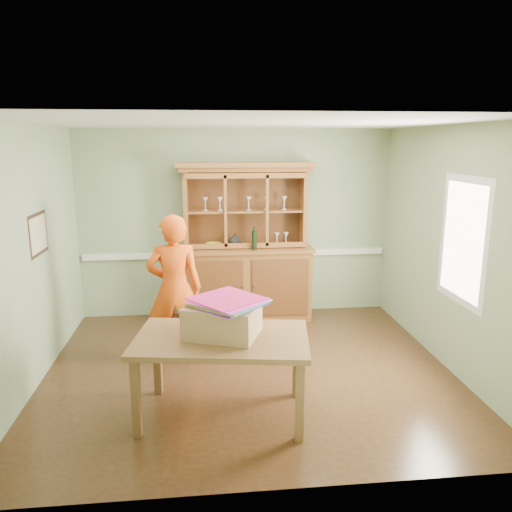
{
  "coord_description": "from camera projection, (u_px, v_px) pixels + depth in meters",
  "views": [
    {
      "loc": [
        -0.47,
        -5.17,
        2.51
      ],
      "look_at": [
        0.12,
        0.4,
        1.23
      ],
      "focal_mm": 35.0,
      "sensor_mm": 36.0,
      "label": 1
    }
  ],
  "objects": [
    {
      "name": "cardboard_box",
      "position": [
        223.0,
        320.0,
        4.54
      ],
      "size": [
        0.76,
        0.69,
        0.29
      ],
      "primitive_type": "cube",
      "rotation": [
        0.0,
        0.0,
        -0.36
      ],
      "color": "#99794F",
      "rests_on": "dining_table"
    },
    {
      "name": "wall_right",
      "position": [
        449.0,
        249.0,
        5.56
      ],
      "size": [
        0.0,
        4.0,
        4.0
      ],
      "primitive_type": "plane",
      "rotation": [
        1.57,
        0.0,
        -1.57
      ],
      "color": "#8BA37A",
      "rests_on": "floor"
    },
    {
      "name": "window_panel",
      "position": [
        462.0,
        241.0,
        5.23
      ],
      "size": [
        0.03,
        0.96,
        1.36
      ],
      "color": "white",
      "rests_on": "wall_right"
    },
    {
      "name": "ceiling",
      "position": [
        248.0,
        123.0,
        5.02
      ],
      "size": [
        4.5,
        4.5,
        0.0
      ],
      "primitive_type": "plane",
      "rotation": [
        3.14,
        0.0,
        0.0
      ],
      "color": "white",
      "rests_on": "wall_back"
    },
    {
      "name": "kite_stack",
      "position": [
        228.0,
        302.0,
        4.49
      ],
      "size": [
        0.77,
        0.77,
        0.06
      ],
      "rotation": [
        0.0,
        0.0,
        0.78
      ],
      "color": "#631FCA",
      "rests_on": "cardboard_box"
    },
    {
      "name": "person",
      "position": [
        175.0,
        289.0,
        5.71
      ],
      "size": [
        0.64,
        0.43,
        1.73
      ],
      "primitive_type": "imported",
      "rotation": [
        0.0,
        0.0,
        3.16
      ],
      "color": "#F5530F",
      "rests_on": "floor"
    },
    {
      "name": "dining_table",
      "position": [
        222.0,
        346.0,
        4.55
      ],
      "size": [
        1.69,
        1.16,
        0.78
      ],
      "rotation": [
        0.0,
        0.0,
        -0.15
      ],
      "color": "brown",
      "rests_on": "floor"
    },
    {
      "name": "wall_back",
      "position": [
        236.0,
        224.0,
        7.26
      ],
      "size": [
        4.5,
        0.0,
        4.5
      ],
      "primitive_type": "plane",
      "rotation": [
        1.57,
        0.0,
        0.0
      ],
      "color": "#8BA37A",
      "rests_on": "floor"
    },
    {
      "name": "wall_left",
      "position": [
        29.0,
        259.0,
        5.09
      ],
      "size": [
        0.0,
        4.0,
        4.0
      ],
      "primitive_type": "plane",
      "rotation": [
        1.57,
        0.0,
        1.57
      ],
      "color": "#8BA37A",
      "rests_on": "floor"
    },
    {
      "name": "china_hutch",
      "position": [
        246.0,
        265.0,
        7.15
      ],
      "size": [
        1.91,
        0.63,
        2.24
      ],
      "color": "brown",
      "rests_on": "floor"
    },
    {
      "name": "wall_front",
      "position": [
        275.0,
        317.0,
        3.38
      ],
      "size": [
        4.5,
        0.0,
        4.5
      ],
      "primitive_type": "plane",
      "rotation": [
        -1.57,
        0.0,
        0.0
      ],
      "color": "#8BA37A",
      "rests_on": "floor"
    },
    {
      "name": "framed_map",
      "position": [
        39.0,
        234.0,
        5.34
      ],
      "size": [
        0.03,
        0.6,
        0.46
      ],
      "color": "#301F13",
      "rests_on": "wall_left"
    },
    {
      "name": "floor",
      "position": [
        249.0,
        370.0,
        5.62
      ],
      "size": [
        4.5,
        4.5,
        0.0
      ],
      "primitive_type": "plane",
      "color": "#4E2E19",
      "rests_on": "ground"
    },
    {
      "name": "chair_rail",
      "position": [
        236.0,
        254.0,
        7.34
      ],
      "size": [
        4.41,
        0.05,
        0.08
      ],
      "primitive_type": "cube",
      "color": "white",
      "rests_on": "wall_back"
    }
  ]
}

